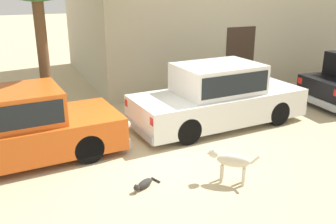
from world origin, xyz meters
The scene contains 5 objects.
ground_plane centered at (0.00, 0.00, 0.00)m, with size 80.00×80.00×0.00m, color tan.
parked_sedan_nearest centered at (-2.72, 1.02, 0.73)m, with size 4.45×2.02×1.50m.
parked_sedan_second centered at (2.12, 1.23, 0.77)m, with size 4.69×2.01×1.58m.
stray_dog_spotted centered at (0.79, -1.48, 0.42)m, with size 0.79×0.68×0.66m.
stray_cat centered at (-0.73, -1.06, 0.08)m, with size 0.57×0.41×0.16m.
Camera 1 is at (-2.69, -6.67, 3.49)m, focal length 40.30 mm.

